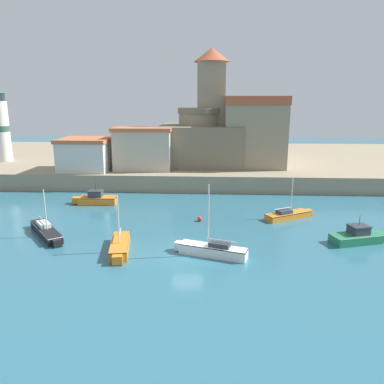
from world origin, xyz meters
TOP-DOWN VIEW (x-y plane):
  - ground_plane at (0.00, 0.00)m, footprint 200.00×200.00m
  - quay_seawall at (0.00, 40.01)m, footprint 120.00×40.00m
  - sailboat_orange_0 at (-5.54, 0.21)m, footprint 2.22×5.62m
  - sailboat_orange_1 at (9.80, 9.74)m, footprint 5.42×3.74m
  - sailboat_white_2 at (1.94, -0.32)m, footprint 5.91×2.81m
  - sailboat_black_3 at (-13.09, 3.43)m, footprint 5.05×5.97m
  - motorboat_orange_4 at (-11.81, 14.26)m, footprint 5.24×1.96m
  - motorboat_green_5 at (14.41, 3.19)m, footprint 5.19×2.92m
  - mooring_buoy at (0.66, 8.30)m, footprint 0.49×0.49m
  - church at (6.89, 32.63)m, footprint 13.54×16.98m
  - fortress at (0.00, 30.60)m, footprint 12.37×12.37m
  - lighthouse at (-32.00, 31.19)m, footprint 2.29×2.29m
  - harbor_shed_near_wharf at (-8.00, 24.76)m, footprint 8.35×4.51m
  - harbor_shed_mid_row at (-16.00, 24.09)m, footprint 7.04×6.88m

SIDE VIEW (x-z plane):
  - ground_plane at x=0.00m, z-range 0.00..0.00m
  - mooring_buoy at x=0.66m, z-range 0.00..0.49m
  - sailboat_orange_1 at x=9.80m, z-range -1.77..2.57m
  - sailboat_orange_0 at x=-5.54m, z-range -1.94..2.81m
  - sailboat_black_3 at x=-13.09m, z-range -1.76..2.63m
  - sailboat_white_2 at x=1.94m, z-range -2.36..3.38m
  - motorboat_green_5 at x=14.41m, z-range -0.67..1.80m
  - motorboat_orange_4 at x=-11.81m, z-range -0.67..1.85m
  - quay_seawall at x=0.00m, z-range 0.00..2.26m
  - harbor_shed_mid_row at x=-16.00m, z-range 2.28..6.80m
  - harbor_shed_near_wharf at x=-8.00m, z-range 2.28..8.27m
  - fortress at x=0.00m, z-range 1.38..9.94m
  - lighthouse at x=-32.00m, z-range 2.07..13.62m
  - church at x=6.89m, z-range -0.49..16.71m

